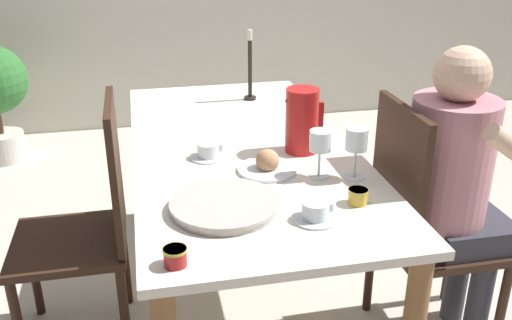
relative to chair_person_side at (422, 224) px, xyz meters
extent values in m
plane|color=beige|center=(-0.61, 0.38, -0.51)|extent=(20.00, 20.00, 0.00)
cube|color=silver|center=(-0.61, 0.38, 0.20)|extent=(0.86, 1.75, 0.03)
cylinder|color=brown|center=(-0.98, 1.20, -0.16)|extent=(0.07, 0.07, 0.70)
cylinder|color=brown|center=(-0.24, 1.20, -0.16)|extent=(0.07, 0.07, 0.70)
cylinder|color=#331E14|center=(0.27, 0.18, -0.30)|extent=(0.04, 0.04, 0.42)
cylinder|color=#331E14|center=(0.27, -0.18, -0.30)|extent=(0.04, 0.04, 0.42)
cylinder|color=#331E14|center=(-0.10, 0.18, -0.30)|extent=(0.04, 0.04, 0.42)
cube|color=#331E14|center=(0.08, 0.00, -0.07)|extent=(0.42, 0.42, 0.03)
cube|color=#331E14|center=(-0.12, 0.00, 0.21)|extent=(0.03, 0.39, 0.53)
cylinder|color=#331E14|center=(-1.48, 0.45, -0.30)|extent=(0.04, 0.04, 0.42)
cylinder|color=#331E14|center=(-1.11, 0.08, -0.30)|extent=(0.04, 0.04, 0.42)
cylinder|color=#331E14|center=(-1.11, 0.45, -0.30)|extent=(0.04, 0.04, 0.42)
cube|color=#331E14|center=(-1.30, 0.26, -0.07)|extent=(0.42, 0.42, 0.03)
cube|color=#331E14|center=(-1.10, 0.26, 0.21)|extent=(0.03, 0.39, 0.53)
cylinder|color=#33333D|center=(0.23, 0.06, -0.29)|extent=(0.09, 0.09, 0.45)
cylinder|color=#33333D|center=(0.23, -0.10, -0.29)|extent=(0.09, 0.09, 0.45)
cube|color=#33333D|center=(0.15, -0.02, -0.01)|extent=(0.30, 0.34, 0.11)
cylinder|color=#B77A84|center=(0.06, -0.02, 0.26)|extent=(0.30, 0.30, 0.46)
sphere|color=#D6AD8E|center=(0.06, -0.02, 0.58)|extent=(0.19, 0.19, 0.19)
cylinder|color=red|center=(-0.40, 0.28, 0.34)|extent=(0.13, 0.13, 0.25)
cube|color=red|center=(-0.32, 0.28, 0.35)|extent=(0.02, 0.02, 0.11)
cone|color=red|center=(-0.45, 0.28, 0.44)|extent=(0.04, 0.04, 0.04)
cylinder|color=white|center=(-0.28, 0.01, 0.22)|extent=(0.07, 0.07, 0.00)
cylinder|color=white|center=(-0.28, 0.01, 0.27)|extent=(0.01, 0.01, 0.10)
cylinder|color=white|center=(-0.28, 0.01, 0.36)|extent=(0.08, 0.08, 0.08)
cylinder|color=white|center=(-0.40, 0.04, 0.22)|extent=(0.07, 0.07, 0.00)
cylinder|color=white|center=(-0.40, 0.04, 0.27)|extent=(0.01, 0.01, 0.09)
cylinder|color=white|center=(-0.40, 0.04, 0.35)|extent=(0.08, 0.08, 0.07)
cylinder|color=red|center=(-0.40, 0.04, 0.34)|extent=(0.06, 0.06, 0.04)
cylinder|color=silver|center=(-0.50, -0.25, 0.22)|extent=(0.14, 0.14, 0.01)
cylinder|color=silver|center=(-0.50, -0.25, 0.25)|extent=(0.08, 0.08, 0.05)
cube|color=silver|center=(-0.46, -0.25, 0.25)|extent=(0.01, 0.01, 0.03)
cylinder|color=silver|center=(-0.76, 0.29, 0.22)|extent=(0.14, 0.14, 0.01)
cylinder|color=silver|center=(-0.76, 0.29, 0.25)|extent=(0.08, 0.08, 0.05)
cube|color=silver|center=(-0.71, 0.29, 0.25)|extent=(0.01, 0.01, 0.03)
cylinder|color=#B7B2A8|center=(-0.76, -0.13, 0.23)|extent=(0.34, 0.34, 0.02)
cylinder|color=#B7B2A8|center=(-0.76, -0.13, 0.24)|extent=(0.34, 0.34, 0.01)
cylinder|color=silver|center=(-0.57, 0.13, 0.22)|extent=(0.22, 0.22, 0.01)
sphere|color=tan|center=(-0.57, 0.13, 0.26)|extent=(0.09, 0.09, 0.09)
cylinder|color=#A81E1E|center=(-0.94, -0.40, 0.24)|extent=(0.06, 0.06, 0.05)
cylinder|color=gold|center=(-0.94, -0.40, 0.26)|extent=(0.07, 0.07, 0.01)
cylinder|color=gold|center=(-0.34, -0.18, 0.24)|extent=(0.06, 0.06, 0.05)
cylinder|color=gold|center=(-0.34, -0.18, 0.26)|extent=(0.07, 0.07, 0.01)
cylinder|color=black|center=(-0.46, 0.97, 0.22)|extent=(0.06, 0.06, 0.01)
cylinder|color=black|center=(-0.46, 0.97, 0.37)|extent=(0.02, 0.02, 0.28)
cylinder|color=beige|center=(-0.46, 0.97, 0.54)|extent=(0.02, 0.02, 0.05)
cylinder|color=beige|center=(-1.94, 2.24, -0.42)|extent=(0.28, 0.28, 0.19)
camera|label=1|loc=(-0.99, -1.68, 1.07)|focal=40.00mm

